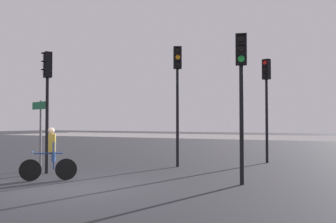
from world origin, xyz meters
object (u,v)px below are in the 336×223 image
Objects in this scene: traffic_light_far_right at (266,91)px; cyclist at (51,154)px; traffic_light_center at (178,84)px; traffic_light_near_right at (241,79)px; direction_sign_post at (40,125)px; traffic_light_near_left at (47,89)px.

traffic_light_far_right is 9.73m from cyclist.
traffic_light_center is 3.00× the size of cyclist.
cyclist is (-4.88, -8.08, -2.37)m from traffic_light_far_right.
traffic_light_near_right is 0.89× the size of traffic_light_center.
direction_sign_post is (-4.12, -3.30, -1.66)m from traffic_light_center.
traffic_light_center is 4.26m from traffic_light_far_right.
traffic_light_near_right is at bearing 111.60° from traffic_light_far_right.
traffic_light_center reaches higher than traffic_light_near_right.
traffic_light_far_right is 2.84× the size of cyclist.
traffic_light_far_right is 1.77× the size of direction_sign_post.
traffic_light_near_left is at bearing 9.73° from cyclist.
traffic_light_center is at bearing -123.33° from direction_sign_post.
traffic_light_near_right is at bearing -160.74° from direction_sign_post.
traffic_light_near_right reaches higher than cyclist.
traffic_light_near_right is 7.72m from direction_sign_post.
traffic_light_far_right reaches higher than traffic_light_near_left.
direction_sign_post is at bearing 8.60° from traffic_light_center.
direction_sign_post is (-7.03, -6.40, -1.49)m from traffic_light_far_right.
traffic_light_center reaches higher than traffic_light_far_right.
traffic_light_near_left reaches higher than cyclist.
traffic_light_near_right is 2.67× the size of cyclist.
direction_sign_post reaches higher than cyclist.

